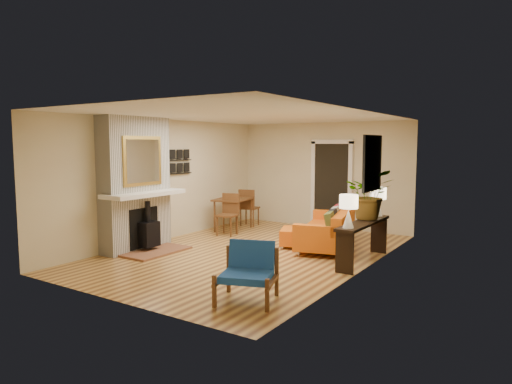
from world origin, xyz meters
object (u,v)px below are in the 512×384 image
blue_chair (249,269)px  dining_table (236,205)px  console_table (363,230)px  lamp_far (378,198)px  ottoman (299,236)px  houseplant (370,194)px  sofa (330,229)px  lamp_near (349,207)px

blue_chair → dining_table: 4.97m
console_table → lamp_far: lamp_far is taller
ottoman → dining_table: bearing=160.0°
ottoman → houseplant: bearing=-7.1°
blue_chair → lamp_far: bearing=79.7°
sofa → lamp_far: lamp_far is taller
dining_table → houseplant: (3.64, -0.96, 0.56)m
sofa → dining_table: bearing=170.1°
lamp_far → houseplant: bearing=-91.3°
dining_table → houseplant: houseplant is taller
lamp_far → houseplant: (-0.01, -0.45, 0.12)m
ottoman → console_table: bearing=-17.9°
console_table → ottoman: bearing=162.1°
blue_chair → console_table: (0.62, 2.68, 0.16)m
sofa → console_table: 1.28m
dining_table → lamp_far: (3.65, -0.51, 0.44)m
lamp_near → lamp_far: same height
blue_chair → console_table: blue_chair is taller
lamp_far → ottoman: bearing=-170.3°
ottoman → lamp_far: (1.52, 0.26, 0.85)m
blue_chair → dining_table: dining_table is taller
ottoman → dining_table: size_ratio=0.52×
sofa → blue_chair: sofa is taller
console_table → lamp_near: size_ratio=3.43×
dining_table → lamp_near: (3.65, -1.99, 0.44)m
sofa → dining_table: 2.72m
dining_table → houseplant: bearing=-14.8°
sofa → ottoman: size_ratio=2.43×
ottoman → lamp_far: bearing=9.7°
sofa → lamp_far: bearing=-2.8°
lamp_near → houseplant: 1.03m
lamp_near → houseplant: size_ratio=0.59×
sofa → ottoman: (-0.55, -0.31, -0.15)m
sofa → houseplant: 1.36m
dining_table → lamp_near: size_ratio=3.32×
sofa → ottoman: 0.64m
console_table → houseplant: houseplant is taller
sofa → lamp_near: 1.94m
lamp_near → console_table: bearing=90.0°
houseplant → ottoman: bearing=172.9°
sofa → console_table: size_ratio=1.23×
dining_table → sofa: bearing=-9.9°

